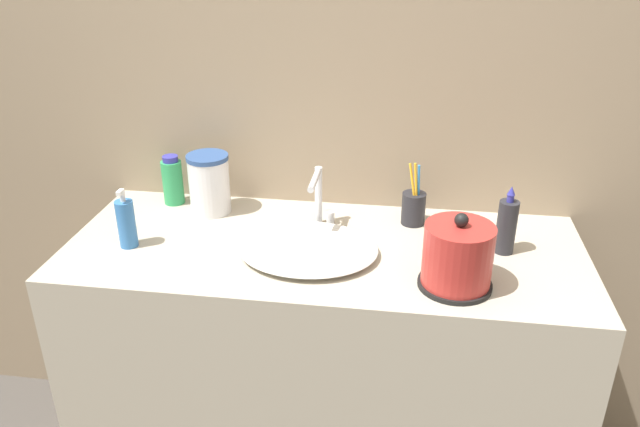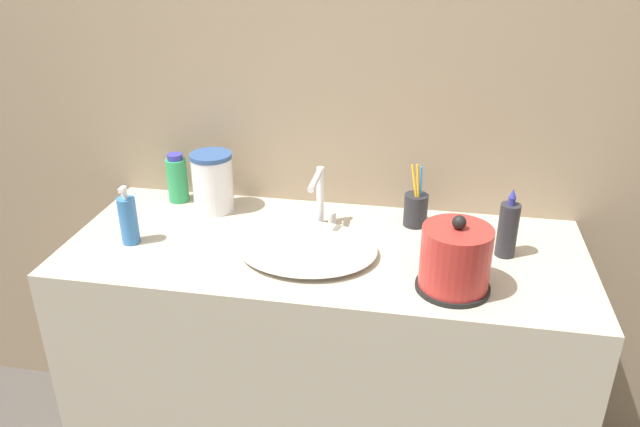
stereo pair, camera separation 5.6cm
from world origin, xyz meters
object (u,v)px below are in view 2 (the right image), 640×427
at_px(electric_kettle, 455,261).
at_px(toothbrush_cup, 416,209).
at_px(mouthwash_bottle, 177,179).
at_px(lotion_bottle, 128,220).
at_px(faucet, 321,194).
at_px(water_pitcher, 213,182).
at_px(shampoo_bottle, 508,229).

distance_m(electric_kettle, toothbrush_cup, 0.35).
relative_size(toothbrush_cup, mouthwash_bottle, 1.24).
bearing_deg(electric_kettle, lotion_bottle, 174.67).
distance_m(faucet, lotion_bottle, 0.54).
bearing_deg(faucet, water_pitcher, 170.66).
bearing_deg(lotion_bottle, shampoo_bottle, 6.43).
height_order(faucet, mouthwash_bottle, faucet).
relative_size(faucet, lotion_bottle, 1.04).
xyz_separation_m(mouthwash_bottle, water_pitcher, (0.14, -0.04, 0.02)).
relative_size(toothbrush_cup, shampoo_bottle, 1.02).
height_order(shampoo_bottle, water_pitcher, shampoo_bottle).
height_order(lotion_bottle, shampoo_bottle, shampoo_bottle).
bearing_deg(electric_kettle, mouthwash_bottle, 156.30).
bearing_deg(lotion_bottle, mouthwash_bottle, 85.56).
xyz_separation_m(electric_kettle, mouthwash_bottle, (-0.86, 0.38, -0.00)).
bearing_deg(shampoo_bottle, mouthwash_bottle, 169.80).
height_order(toothbrush_cup, lotion_bottle, toothbrush_cup).
xyz_separation_m(faucet, mouthwash_bottle, (-0.48, 0.10, -0.03)).
relative_size(faucet, toothbrush_cup, 0.91).
relative_size(electric_kettle, toothbrush_cup, 1.01).
bearing_deg(electric_kettle, water_pitcher, 155.35).
distance_m(faucet, mouthwash_bottle, 0.49).
height_order(electric_kettle, lotion_bottle, electric_kettle).
distance_m(toothbrush_cup, mouthwash_bottle, 0.76).
relative_size(faucet, water_pitcher, 0.97).
bearing_deg(mouthwash_bottle, shampoo_bottle, -10.20).
xyz_separation_m(toothbrush_cup, lotion_bottle, (-0.78, -0.25, 0.02)).
bearing_deg(faucet, electric_kettle, -36.05).
bearing_deg(electric_kettle, toothbrush_cup, 107.59).
xyz_separation_m(toothbrush_cup, water_pitcher, (-0.62, -0.00, 0.04)).
bearing_deg(toothbrush_cup, water_pitcher, -179.65).
distance_m(toothbrush_cup, lotion_bottle, 0.82).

